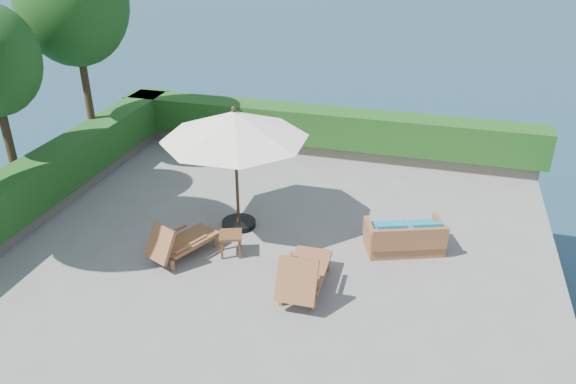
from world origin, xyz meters
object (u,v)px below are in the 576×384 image
(patio_umbrella, at_px, (234,126))
(side_table, at_px, (231,237))
(lounge_right, at_px, (304,273))
(wicker_loveseat, at_px, (405,238))
(lounge_left, at_px, (180,242))

(patio_umbrella, relative_size, side_table, 7.02)
(lounge_right, xyz_separation_m, side_table, (-1.79, 0.86, -0.02))
(patio_umbrella, relative_size, wicker_loveseat, 2.32)
(lounge_left, bearing_deg, lounge_right, 14.68)
(patio_umbrella, height_order, wicker_loveseat, patio_umbrella)
(patio_umbrella, bearing_deg, lounge_left, -115.45)
(lounge_left, relative_size, lounge_right, 0.94)
(lounge_left, relative_size, side_table, 2.83)
(lounge_left, bearing_deg, side_table, 45.84)
(lounge_left, xyz_separation_m, side_table, (0.98, 0.39, 0.03))
(patio_umbrella, height_order, side_table, patio_umbrella)
(lounge_right, relative_size, wicker_loveseat, 1.00)
(side_table, bearing_deg, patio_umbrella, 102.34)
(lounge_left, xyz_separation_m, lounge_right, (2.77, -0.47, 0.05))
(lounge_left, height_order, side_table, lounge_left)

